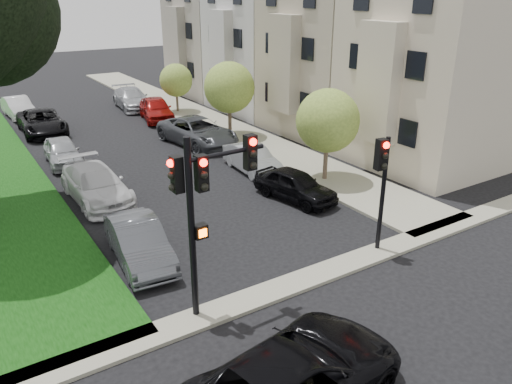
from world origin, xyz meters
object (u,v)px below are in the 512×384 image
small_tree_b (229,88)px  car_parked_6 (96,184)px  car_parked_9 (18,107)px  traffic_signal_secondary (382,174)px  small_tree_a (328,121)px  car_parked_4 (132,99)px  car_parked_8 (42,122)px  car_cross_near (293,379)px  car_parked_1 (252,159)px  car_parked_7 (62,152)px  small_tree_c (176,80)px  car_parked_3 (156,109)px  car_parked_0 (295,185)px  traffic_signal_main (204,195)px  car_parked_2 (198,131)px  car_parked_5 (139,242)px

small_tree_b → car_parked_6: bearing=-150.5°
car_parked_9 → traffic_signal_secondary: bearing=-79.7°
small_tree_a → car_parked_6: small_tree_a is taller
car_parked_4 → car_parked_8: size_ratio=0.98×
car_cross_near → car_parked_1: bearing=-38.3°
car_cross_near → car_parked_7: (-0.30, 19.77, -0.10)m
small_tree_b → car_parked_8: (-9.64, 7.13, -2.31)m
small_tree_c → car_parked_7: 12.63m
car_parked_1 → car_parked_3: (0.02, 12.52, 0.13)m
car_parked_0 → car_parked_3: car_parked_3 is taller
traffic_signal_main → car_cross_near: bearing=-91.2°
car_parked_3 → car_parked_4: (-0.15, 4.51, -0.03)m
car_parked_2 → car_parked_9: bearing=112.9°
small_tree_b → car_parked_5: (-10.20, -11.60, -2.35)m
car_cross_near → car_parked_1: car_cross_near is taller
car_parked_0 → car_parked_4: size_ratio=0.76×
traffic_signal_secondary → car_parked_7: 17.28m
car_cross_near → car_parked_6: car_cross_near is taller
car_parked_4 → car_parked_0: bearing=-85.2°
traffic_signal_secondary → car_parked_0: 5.73m
car_parked_0 → car_parked_4: bearing=78.4°
car_parked_0 → car_parked_8: (-7.04, 17.31, 0.07)m
traffic_signal_secondary → car_parked_5: (-7.14, 3.85, -2.19)m
car_parked_1 → car_parked_5: car_parked_5 is taller
car_parked_3 → car_parked_9: size_ratio=1.08×
small_tree_b → traffic_signal_main: size_ratio=0.88×
car_parked_0 → car_parked_7: size_ratio=0.99×
small_tree_a → small_tree_c: (0.00, 16.89, -0.56)m
small_tree_b → small_tree_c: bearing=90.0°
traffic_signal_main → car_parked_6: bearing=91.8°
small_tree_c → car_parked_5: 21.98m
small_tree_a → car_parked_0: (-2.60, -1.10, -2.26)m
car_parked_6 → car_parked_7: size_ratio=1.28×
small_tree_a → car_parked_6: (-9.90, 3.49, -2.19)m
car_parked_3 → car_parked_1: bearing=-78.5°
car_parked_1 → car_parked_8: (-7.40, 13.22, 0.08)m
car_parked_5 → car_parked_8: 18.74m
car_parked_2 → car_parked_8: car_parked_2 is taller
traffic_signal_main → car_parked_8: 22.71m
small_tree_b → car_parked_0: (-2.60, -10.19, -2.38)m
car_parked_1 → car_parked_7: bearing=144.3°
car_parked_1 → car_parked_2: bearing=95.2°
car_parked_1 → car_parked_6: 7.68m
car_cross_near → car_parked_0: bearing=-46.4°
small_tree_c → car_parked_5: (-10.20, -19.40, -1.67)m
traffic_signal_main → car_parked_7: bearing=91.4°
car_parked_0 → car_parked_7: car_parked_7 is taller
traffic_signal_main → car_parked_7: 15.92m
car_parked_3 → small_tree_b: bearing=-59.5°
car_cross_near → car_parked_2: bearing=-30.1°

